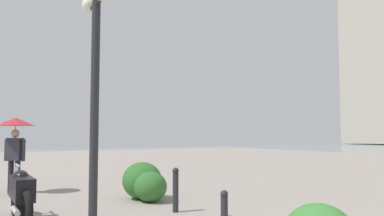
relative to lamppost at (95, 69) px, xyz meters
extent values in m
cylinder|color=#232328|center=(0.00, 0.00, -0.72)|extent=(0.14, 0.14, 3.83)
cylinder|color=#232328|center=(0.00, 0.00, 1.09)|extent=(0.70, 0.06, 0.06)
sphere|color=#EAEACC|center=(0.35, 0.00, 1.17)|extent=(0.28, 0.28, 0.28)
torus|color=black|center=(0.74, 0.87, -2.34)|extent=(0.72, 0.13, 0.72)
torus|color=black|center=(2.19, 0.85, -2.34)|extent=(0.72, 0.13, 0.72)
cube|color=black|center=(1.42, 0.86, -2.02)|extent=(1.10, 0.33, 0.40)
ellipsoid|color=black|center=(1.65, 0.85, -1.84)|extent=(0.44, 0.29, 0.24)
cylinder|color=silver|center=(2.13, 0.85, -2.01)|extent=(0.18, 0.06, 0.66)
cylinder|color=silver|center=(2.07, 0.85, -1.66)|extent=(0.60, 0.04, 0.04)
cylinder|color=silver|center=(1.02, 1.00, -2.34)|extent=(0.55, 0.10, 0.09)
cylinder|color=black|center=(5.16, 0.45, -2.19)|extent=(0.14, 0.14, 0.90)
cylinder|color=black|center=(5.30, 0.59, -2.19)|extent=(0.14, 0.14, 0.90)
cube|color=#2D2D38|center=(5.23, 0.52, -1.46)|extent=(0.45, 0.46, 0.60)
sphere|color=tan|center=(5.23, 0.52, -1.04)|extent=(0.22, 0.22, 0.22)
cylinder|color=#2D2D38|center=(5.05, 0.33, -1.49)|extent=(0.10, 0.10, 0.58)
cylinder|color=#2D2D38|center=(5.41, 0.71, -1.49)|extent=(0.10, 0.10, 0.58)
cone|color=#B22833|center=(5.23, 0.52, -0.72)|extent=(1.00, 1.00, 0.22)
cylinder|color=gray|center=(5.23, 0.52, -1.14)|extent=(0.02, 0.02, 0.80)
cylinder|color=#232328|center=(-0.92, -1.91, -2.36)|extent=(0.12, 0.12, 0.55)
sphere|color=#232328|center=(-0.92, -1.91, -2.04)|extent=(0.13, 0.13, 0.13)
cylinder|color=#232328|center=(0.81, -1.96, -2.24)|extent=(0.12, 0.12, 0.80)
sphere|color=#232328|center=(0.81, -1.96, -1.80)|extent=(0.13, 0.13, 0.13)
ellipsoid|color=#2D6628|center=(2.13, -2.03, -2.28)|extent=(0.84, 0.75, 0.71)
ellipsoid|color=#2D6628|center=(2.62, -2.04, -2.19)|extent=(1.06, 0.95, 0.90)
camera|label=1|loc=(-6.10, 1.92, -1.06)|focal=35.89mm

